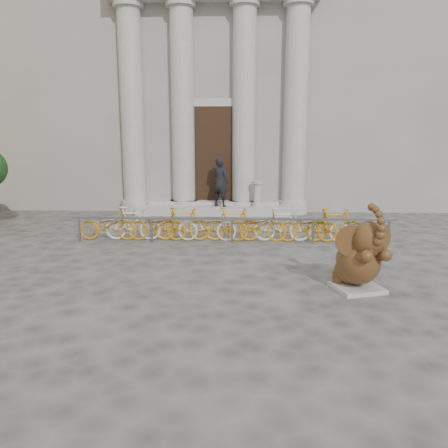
{
  "coord_description": "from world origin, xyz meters",
  "views": [
    {
      "loc": [
        1.12,
        -7.73,
        2.92
      ],
      "look_at": [
        0.74,
        1.65,
        1.1
      ],
      "focal_mm": 35.0,
      "sensor_mm": 36.0,
      "label": 1
    }
  ],
  "objects": [
    {
      "name": "ground",
      "position": [
        0.0,
        0.0,
        0.0
      ],
      "size": [
        80.0,
        80.0,
        0.0
      ],
      "primitive_type": "plane",
      "color": "#474442",
      "rests_on": "ground"
    },
    {
      "name": "classical_building",
      "position": [
        0.0,
        14.93,
        5.98
      ],
      "size": [
        22.0,
        10.7,
        12.0
      ],
      "color": "gray",
      "rests_on": "ground"
    },
    {
      "name": "entrance_steps",
      "position": [
        0.0,
        9.4,
        0.18
      ],
      "size": [
        6.0,
        1.2,
        0.36
      ],
      "primitive_type": "cube",
      "color": "#A8A59E",
      "rests_on": "ground"
    },
    {
      "name": "elephant_statue",
      "position": [
        3.43,
        0.55,
        0.64
      ],
      "size": [
        1.17,
        1.4,
        1.77
      ],
      "rotation": [
        0.0,
        0.0,
        0.29
      ],
      "color": "#A8A59E",
      "rests_on": "ground"
    },
    {
      "name": "bike_rack",
      "position": [
        0.86,
        4.74,
        0.5
      ],
      "size": [
        9.26,
        0.53,
        1.0
      ],
      "color": "slate",
      "rests_on": "ground"
    },
    {
      "name": "pedestrian",
      "position": [
        0.29,
        9.1,
        1.31
      ],
      "size": [
        0.82,
        0.7,
        1.9
      ],
      "primitive_type": "imported",
      "rotation": [
        0.0,
        0.0,
        2.72
      ],
      "color": "black",
      "rests_on": "entrance_steps"
    },
    {
      "name": "balustrade_post",
      "position": [
        1.73,
        9.1,
        0.82
      ],
      "size": [
        0.41,
        0.41,
        1.0
      ],
      "color": "#A8A59E",
      "rests_on": "entrance_steps"
    }
  ]
}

